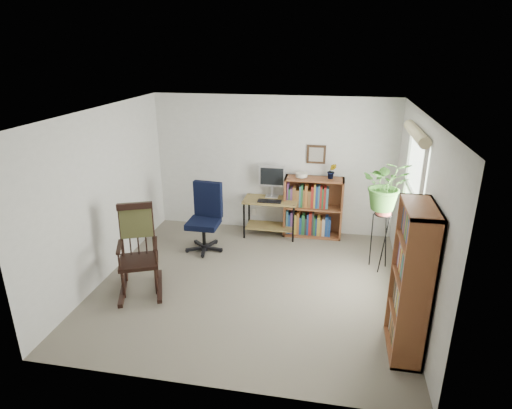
% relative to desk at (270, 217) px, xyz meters
% --- Properties ---
extents(floor, '(4.20, 4.00, 0.00)m').
position_rel_desk_xyz_m(floor, '(-0.01, -1.70, -0.33)').
color(floor, gray).
rests_on(floor, ground).
extents(ceiling, '(4.20, 4.00, 0.00)m').
position_rel_desk_xyz_m(ceiling, '(-0.01, -1.70, 2.07)').
color(ceiling, silver).
rests_on(ceiling, ground).
extents(wall_back, '(4.20, 0.00, 2.40)m').
position_rel_desk_xyz_m(wall_back, '(-0.01, 0.30, 0.87)').
color(wall_back, silver).
rests_on(wall_back, ground).
extents(wall_front, '(4.20, 0.00, 2.40)m').
position_rel_desk_xyz_m(wall_front, '(-0.01, -3.70, 0.87)').
color(wall_front, silver).
rests_on(wall_front, ground).
extents(wall_left, '(0.00, 4.00, 2.40)m').
position_rel_desk_xyz_m(wall_left, '(-2.11, -1.70, 0.87)').
color(wall_left, silver).
rests_on(wall_left, ground).
extents(wall_right, '(0.00, 4.00, 2.40)m').
position_rel_desk_xyz_m(wall_right, '(2.09, -1.70, 0.87)').
color(wall_right, silver).
rests_on(wall_right, ground).
extents(window, '(0.12, 1.20, 1.50)m').
position_rel_desk_xyz_m(window, '(2.05, -1.40, 1.07)').
color(window, white).
rests_on(window, wall_right).
extents(desk, '(0.93, 0.51, 0.67)m').
position_rel_desk_xyz_m(desk, '(0.00, 0.00, 0.00)').
color(desk, olive).
rests_on(desk, floor).
extents(monitor, '(0.46, 0.16, 0.56)m').
position_rel_desk_xyz_m(monitor, '(0.00, 0.14, 0.61)').
color(monitor, silver).
rests_on(monitor, desk).
extents(keyboard, '(0.40, 0.15, 0.02)m').
position_rel_desk_xyz_m(keyboard, '(0.00, -0.12, 0.35)').
color(keyboard, black).
rests_on(keyboard, desk).
extents(office_chair, '(0.69, 0.69, 1.13)m').
position_rel_desk_xyz_m(office_chair, '(-0.97, -0.80, 0.23)').
color(office_chair, black).
rests_on(office_chair, floor).
extents(rocking_chair, '(0.99, 1.22, 1.22)m').
position_rel_desk_xyz_m(rocking_chair, '(-1.46, -2.15, 0.28)').
color(rocking_chair, black).
rests_on(rocking_chair, floor).
extents(low_bookshelf, '(1.00, 0.33, 1.06)m').
position_rel_desk_xyz_m(low_bookshelf, '(0.73, 0.12, 0.20)').
color(low_bookshelf, brown).
rests_on(low_bookshelf, floor).
extents(tall_bookshelf, '(0.32, 0.74, 1.70)m').
position_rel_desk_xyz_m(tall_bookshelf, '(1.91, -2.76, 0.52)').
color(tall_bookshelf, brown).
rests_on(tall_bookshelf, floor).
extents(plant_stand, '(0.35, 0.35, 1.02)m').
position_rel_desk_xyz_m(plant_stand, '(1.79, -0.89, 0.18)').
color(plant_stand, black).
rests_on(plant_stand, floor).
extents(spider_plant, '(1.69, 1.88, 1.46)m').
position_rel_desk_xyz_m(spider_plant, '(1.79, -0.89, 1.35)').
color(spider_plant, '#366B25').
rests_on(spider_plant, plant_stand).
extents(potted_plant_small, '(0.13, 0.24, 0.11)m').
position_rel_desk_xyz_m(potted_plant_small, '(1.01, 0.13, 0.78)').
color(potted_plant_small, '#366B25').
rests_on(potted_plant_small, low_bookshelf).
extents(framed_picture, '(0.32, 0.04, 0.32)m').
position_rel_desk_xyz_m(framed_picture, '(0.73, 0.27, 1.10)').
color(framed_picture, black).
rests_on(framed_picture, wall_back).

